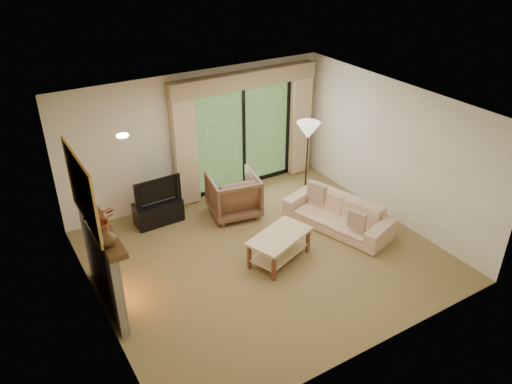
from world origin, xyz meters
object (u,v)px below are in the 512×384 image
armchair (233,195)px  sofa (338,214)px  media_console (158,212)px  coffee_table (279,248)px

armchair → sofa: size_ratio=0.46×
media_console → armchair: bearing=-20.3°
armchair → sofa: bearing=144.8°
media_console → coffee_table: 2.52m
sofa → media_console: bearing=-142.1°
media_console → armchair: (1.35, -0.47, 0.20)m
media_console → sofa: size_ratio=0.44×
armchair → coffee_table: armchair is taller
media_console → sofa: bearing=-35.9°
media_console → armchair: armchair is taller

